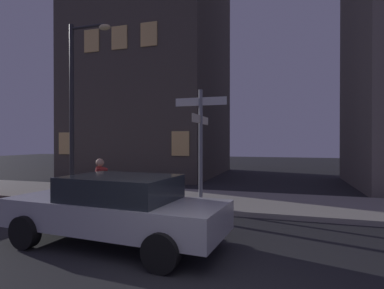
{
  "coord_description": "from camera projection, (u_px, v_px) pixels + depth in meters",
  "views": [
    {
      "loc": [
        1.26,
        -3.45,
        2.06
      ],
      "look_at": [
        -1.53,
        5.55,
        1.99
      ],
      "focal_mm": 28.4,
      "sensor_mm": 36.0,
      "label": 1
    }
  ],
  "objects": [
    {
      "name": "car_near_right",
      "position": [
        116.0,
        208.0,
        6.08
      ],
      "size": [
        4.67,
        2.15,
        1.39
      ],
      "color": "#B7B7BC",
      "rests_on": "ground_plane"
    },
    {
      "name": "sidewalk_kerb",
      "position": [
        246.0,
        202.0,
        10.05
      ],
      "size": [
        40.0,
        3.49,
        0.14
      ],
      "primitive_type": "cube",
      "color": "gray",
      "rests_on": "ground_plane"
    },
    {
      "name": "signpost",
      "position": [
        201.0,
        136.0,
        9.06
      ],
      "size": [
        1.58,
        1.69,
        3.49
      ],
      "color": "gray",
      "rests_on": "sidewalk_kerb"
    },
    {
      "name": "street_lamp",
      "position": [
        77.0,
        94.0,
        10.95
      ],
      "size": [
        1.69,
        0.28,
        6.19
      ],
      "color": "#2D2D30",
      "rests_on": "sidewalk_kerb"
    },
    {
      "name": "cyclist",
      "position": [
        101.0,
        190.0,
        8.33
      ],
      "size": [
        1.81,
        0.38,
        1.61
      ],
      "color": "black",
      "rests_on": "ground_plane"
    },
    {
      "name": "building_left_block",
      "position": [
        155.0,
        26.0,
        19.92
      ],
      "size": [
        8.37,
        8.91,
        19.44
      ],
      "color": "#4C443D",
      "rests_on": "ground_plane"
    }
  ]
}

